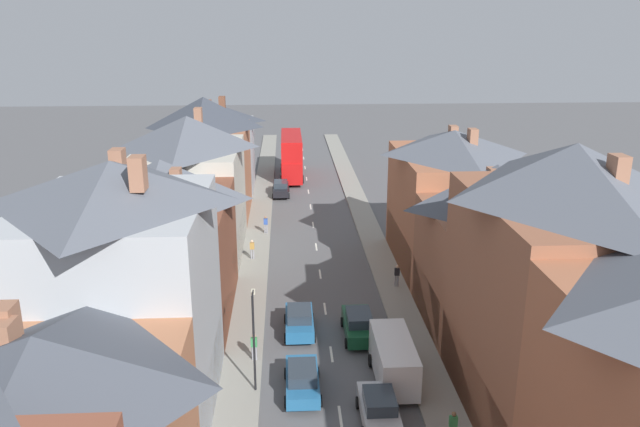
{
  "coord_description": "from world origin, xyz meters",
  "views": [
    {
      "loc": [
        -2.44,
        -14.15,
        18.64
      ],
      "look_at": [
        0.41,
        37.5,
        2.53
      ],
      "focal_mm": 35.0,
      "sensor_mm": 36.0,
      "label": 1
    }
  ],
  "objects_px": {
    "car_mid_black": "(379,408)",
    "pedestrian_mid_left": "(254,345)",
    "delivery_van": "(393,359)",
    "pedestrian_mid_right": "(397,275)",
    "pedestrian_far_left": "(252,248)",
    "car_parked_left_a": "(281,188)",
    "pedestrian_far_right": "(266,224)",
    "car_near_blue": "(302,379)",
    "car_near_silver": "(299,320)",
    "car_parked_right_a": "(359,324)",
    "street_lamp": "(254,335)",
    "pedestrian_near_right": "(453,425)",
    "double_decker_bus_lead": "(291,155)"
  },
  "relations": [
    {
      "from": "double_decker_bus_lead",
      "to": "pedestrian_far_left",
      "type": "bearing_deg",
      "value": -97.22
    },
    {
      "from": "pedestrian_mid_right",
      "to": "pedestrian_far_right",
      "type": "distance_m",
      "value": 15.75
    },
    {
      "from": "car_near_blue",
      "to": "pedestrian_mid_right",
      "type": "height_order",
      "value": "pedestrian_mid_right"
    },
    {
      "from": "delivery_van",
      "to": "pedestrian_mid_left",
      "type": "xyz_separation_m",
      "value": [
        -7.54,
        2.39,
        -0.3
      ]
    },
    {
      "from": "pedestrian_near_right",
      "to": "pedestrian_far_left",
      "type": "relative_size",
      "value": 1.0
    },
    {
      "from": "pedestrian_near_right",
      "to": "pedestrian_mid_left",
      "type": "bearing_deg",
      "value": 140.21
    },
    {
      "from": "double_decker_bus_lead",
      "to": "car_near_silver",
      "type": "bearing_deg",
      "value": -89.99
    },
    {
      "from": "pedestrian_mid_left",
      "to": "pedestrian_mid_right",
      "type": "relative_size",
      "value": 1.0
    },
    {
      "from": "double_decker_bus_lead",
      "to": "pedestrian_mid_right",
      "type": "height_order",
      "value": "double_decker_bus_lead"
    },
    {
      "from": "double_decker_bus_lead",
      "to": "car_parked_left_a",
      "type": "relative_size",
      "value": 2.41
    },
    {
      "from": "car_near_blue",
      "to": "car_near_silver",
      "type": "relative_size",
      "value": 1.03
    },
    {
      "from": "car_mid_black",
      "to": "double_decker_bus_lead",
      "type": "bearing_deg",
      "value": 94.18
    },
    {
      "from": "pedestrian_mid_right",
      "to": "car_near_blue",
      "type": "bearing_deg",
      "value": -119.11
    },
    {
      "from": "car_parked_right_a",
      "to": "car_mid_black",
      "type": "relative_size",
      "value": 1.12
    },
    {
      "from": "double_decker_bus_lead",
      "to": "street_lamp",
      "type": "bearing_deg",
      "value": -93.02
    },
    {
      "from": "car_mid_black",
      "to": "pedestrian_mid_right",
      "type": "bearing_deg",
      "value": 77.08
    },
    {
      "from": "car_parked_right_a",
      "to": "pedestrian_far_left",
      "type": "relative_size",
      "value": 2.72
    },
    {
      "from": "car_near_blue",
      "to": "car_near_silver",
      "type": "bearing_deg",
      "value": 90.0
    },
    {
      "from": "double_decker_bus_lead",
      "to": "car_parked_right_a",
      "type": "height_order",
      "value": "double_decker_bus_lead"
    },
    {
      "from": "pedestrian_far_left",
      "to": "car_parked_left_a",
      "type": "bearing_deg",
      "value": 83.49
    },
    {
      "from": "street_lamp",
      "to": "pedestrian_far_left",
      "type": "bearing_deg",
      "value": 93.26
    },
    {
      "from": "car_parked_left_a",
      "to": "car_mid_black",
      "type": "height_order",
      "value": "car_parked_left_a"
    },
    {
      "from": "car_parked_left_a",
      "to": "car_parked_right_a",
      "type": "xyz_separation_m",
      "value": [
        4.9,
        -32.55,
        0.02
      ]
    },
    {
      "from": "delivery_van",
      "to": "street_lamp",
      "type": "bearing_deg",
      "value": -176.11
    },
    {
      "from": "delivery_van",
      "to": "pedestrian_near_right",
      "type": "height_order",
      "value": "delivery_van"
    },
    {
      "from": "pedestrian_mid_left",
      "to": "pedestrian_far_right",
      "type": "height_order",
      "value": "same"
    },
    {
      "from": "car_near_blue",
      "to": "street_lamp",
      "type": "bearing_deg",
      "value": 172.39
    },
    {
      "from": "delivery_van",
      "to": "pedestrian_mid_right",
      "type": "bearing_deg",
      "value": 79.2
    },
    {
      "from": "car_near_silver",
      "to": "delivery_van",
      "type": "xyz_separation_m",
      "value": [
        4.9,
        -5.69,
        0.49
      ]
    },
    {
      "from": "car_parked_left_a",
      "to": "car_near_silver",
      "type": "bearing_deg",
      "value": -87.66
    },
    {
      "from": "car_parked_right_a",
      "to": "pedestrian_mid_left",
      "type": "height_order",
      "value": "pedestrian_mid_left"
    },
    {
      "from": "double_decker_bus_lead",
      "to": "car_mid_black",
      "type": "xyz_separation_m",
      "value": [
        3.61,
        -49.4,
        -1.98
      ]
    },
    {
      "from": "pedestrian_mid_left",
      "to": "car_parked_right_a",
      "type": "bearing_deg",
      "value": 22.42
    },
    {
      "from": "double_decker_bus_lead",
      "to": "pedestrian_mid_left",
      "type": "bearing_deg",
      "value": -93.47
    },
    {
      "from": "car_mid_black",
      "to": "pedestrian_mid_left",
      "type": "distance_m",
      "value": 8.67
    },
    {
      "from": "car_parked_left_a",
      "to": "car_mid_black",
      "type": "relative_size",
      "value": 1.15
    },
    {
      "from": "car_mid_black",
      "to": "pedestrian_mid_left",
      "type": "height_order",
      "value": "pedestrian_mid_left"
    },
    {
      "from": "car_parked_right_a",
      "to": "pedestrian_mid_left",
      "type": "relative_size",
      "value": 2.72
    },
    {
      "from": "pedestrian_mid_left",
      "to": "pedestrian_mid_right",
      "type": "height_order",
      "value": "same"
    },
    {
      "from": "car_parked_left_a",
      "to": "street_lamp",
      "type": "height_order",
      "value": "street_lamp"
    },
    {
      "from": "double_decker_bus_lead",
      "to": "car_near_blue",
      "type": "height_order",
      "value": "double_decker_bus_lead"
    },
    {
      "from": "car_near_blue",
      "to": "pedestrian_mid_left",
      "type": "xyz_separation_m",
      "value": [
        -2.64,
        3.22,
        0.24
      ]
    },
    {
      "from": "delivery_van",
      "to": "pedestrian_far_right",
      "type": "height_order",
      "value": "delivery_van"
    },
    {
      "from": "double_decker_bus_lead",
      "to": "car_mid_black",
      "type": "height_order",
      "value": "double_decker_bus_lead"
    },
    {
      "from": "pedestrian_mid_right",
      "to": "car_parked_right_a",
      "type": "bearing_deg",
      "value": -116.77
    },
    {
      "from": "car_mid_black",
      "to": "pedestrian_far_left",
      "type": "relative_size",
      "value": 2.43
    },
    {
      "from": "car_near_silver",
      "to": "pedestrian_far_left",
      "type": "height_order",
      "value": "pedestrian_far_left"
    },
    {
      "from": "car_mid_black",
      "to": "street_lamp",
      "type": "height_order",
      "value": "street_lamp"
    },
    {
      "from": "double_decker_bus_lead",
      "to": "pedestrian_mid_left",
      "type": "xyz_separation_m",
      "value": [
        -2.63,
        -43.38,
        -1.78
      ]
    },
    {
      "from": "car_mid_black",
      "to": "car_parked_left_a",
      "type": "bearing_deg",
      "value": 96.79
    }
  ]
}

